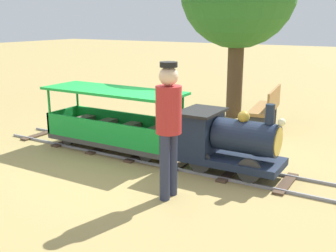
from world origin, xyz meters
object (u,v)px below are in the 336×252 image
at_px(locomotive, 225,139).
at_px(conductor_person, 169,120).
at_px(park_bench, 267,109).
at_px(passenger_car, 114,126).

relative_size(locomotive, conductor_person, 0.89).
distance_m(locomotive, park_bench, 2.52).
bearing_deg(conductor_person, passenger_car, -123.25).
relative_size(locomotive, park_bench, 1.08).
bearing_deg(locomotive, park_bench, -175.23).
bearing_deg(conductor_person, park_bench, 179.30).
height_order(conductor_person, park_bench, conductor_person).
height_order(locomotive, passenger_car, locomotive).
distance_m(conductor_person, park_bench, 3.65).
bearing_deg(conductor_person, locomotive, 166.97).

